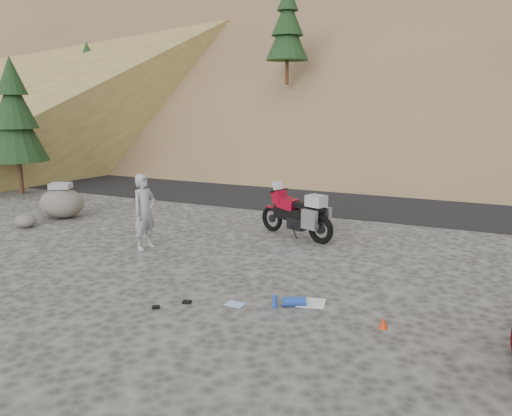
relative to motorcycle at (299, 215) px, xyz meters
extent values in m
plane|color=#3B3937|center=(-0.70, -2.94, -0.60)|extent=(140.00, 140.00, 0.00)
cube|color=black|center=(-0.70, 6.06, -0.60)|extent=(120.00, 7.00, 0.05)
cube|color=brown|center=(1.30, 27.06, 7.40)|extent=(110.00, 51.90, 46.72)
cube|color=brown|center=(1.30, 27.06, 7.70)|extent=(110.00, 43.28, 36.46)
cube|color=olive|center=(-30.70, 17.06, 1.40)|extent=(45.29, 46.00, 24.26)
cylinder|color=#3B2415|center=(-4.70, 11.06, 4.30)|extent=(0.17, 0.17, 1.40)
cone|color=black|center=(-4.70, 11.06, 5.84)|extent=(2.00, 2.00, 2.25)
cone|color=black|center=(-4.70, 11.06, 6.70)|extent=(1.50, 1.50, 1.76)
cylinder|color=#3B2415|center=(-18.70, 13.06, 2.97)|extent=(0.15, 0.15, 1.26)
cone|color=black|center=(-18.70, 13.06, 4.36)|extent=(1.80, 1.80, 2.03)
cone|color=black|center=(-18.70, 13.06, 5.13)|extent=(1.35, 1.35, 1.58)
cone|color=black|center=(-18.70, 13.06, 5.89)|extent=(0.90, 0.90, 1.13)
cylinder|color=#3B2415|center=(-11.70, 1.56, 0.17)|extent=(0.18, 0.18, 1.54)
cone|color=black|center=(-11.70, 1.56, 1.87)|extent=(2.20, 2.20, 2.47)
cone|color=black|center=(-11.70, 1.56, 2.81)|extent=(1.65, 1.65, 1.93)
cone|color=black|center=(-11.70, 1.56, 3.75)|extent=(1.10, 1.10, 1.39)
torus|color=black|center=(-0.88, 0.33, -0.25)|extent=(0.70, 0.36, 0.70)
cylinder|color=black|center=(-0.88, 0.33, -0.25)|extent=(0.22, 0.13, 0.21)
torus|color=black|center=(0.66, -0.24, -0.25)|extent=(0.74, 0.40, 0.74)
cylinder|color=black|center=(0.66, -0.24, -0.25)|extent=(0.25, 0.16, 0.23)
cylinder|color=black|center=(-0.80, 0.30, 0.14)|extent=(0.39, 0.20, 0.85)
cylinder|color=black|center=(-0.66, 0.25, 0.54)|extent=(0.27, 0.63, 0.05)
cube|color=black|center=(-0.13, 0.05, -0.02)|extent=(1.27, 0.68, 0.32)
cube|color=black|center=(-0.04, 0.01, -0.23)|extent=(0.56, 0.46, 0.30)
cube|color=maroon|center=(-0.36, 0.14, 0.25)|extent=(0.63, 0.49, 0.33)
cube|color=maroon|center=(-0.63, 0.24, 0.37)|extent=(0.42, 0.45, 0.37)
cube|color=silver|center=(-0.70, 0.26, 0.65)|extent=(0.23, 0.34, 0.27)
cube|color=black|center=(0.11, -0.04, 0.27)|extent=(0.62, 0.42, 0.13)
cube|color=black|center=(0.49, -0.18, 0.22)|extent=(0.41, 0.31, 0.11)
cube|color=silver|center=(0.43, -0.45, 0.01)|extent=(0.44, 0.27, 0.47)
cube|color=silver|center=(0.62, 0.06, 0.01)|extent=(0.44, 0.27, 0.47)
cube|color=#9A9A9F|center=(0.51, -0.19, 0.44)|extent=(0.54, 0.49, 0.27)
cube|color=maroon|center=(-0.88, 0.33, 0.07)|extent=(0.34, 0.23, 0.04)
cylinder|color=black|center=(-0.05, -0.18, -0.41)|extent=(0.10, 0.22, 0.38)
cylinder|color=silver|center=(0.41, -0.31, -0.18)|extent=(0.48, 0.26, 0.14)
imported|color=#9A9A9F|center=(-2.95, -2.40, -0.60)|extent=(0.52, 0.71, 1.77)
ellipsoid|color=#534F47|center=(-7.20, -0.81, -0.16)|extent=(1.59, 1.44, 0.88)
cube|color=#9A9A9F|center=(-7.20, -0.81, 0.37)|extent=(0.80, 0.73, 0.18)
ellipsoid|color=#534F47|center=(-7.22, -2.13, -0.41)|extent=(0.65, 0.59, 0.37)
cube|color=white|center=(1.65, -3.91, -0.59)|extent=(0.56, 0.52, 0.02)
cylinder|color=#1C43A9|center=(1.43, -4.14, -0.52)|extent=(0.42, 0.32, 0.16)
cylinder|color=#1C43A9|center=(1.16, -4.35, -0.49)|extent=(0.08, 0.08, 0.22)
cone|color=red|center=(2.97, -4.37, -0.51)|extent=(0.17, 0.17, 0.18)
cube|color=black|center=(-0.28, -4.81, -0.58)|extent=(0.17, 0.14, 0.04)
cube|color=black|center=(-0.64, -5.21, -0.58)|extent=(0.16, 0.15, 0.04)
cube|color=#99BDED|center=(0.49, -4.51, -0.59)|extent=(0.32, 0.24, 0.01)
camera|label=1|loc=(4.17, -11.61, 2.78)|focal=35.00mm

